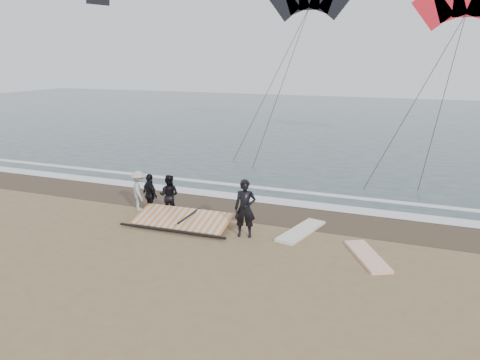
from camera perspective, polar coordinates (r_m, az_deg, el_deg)
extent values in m
plane|color=#8C704C|center=(14.32, -1.98, -9.34)|extent=(120.00, 120.00, 0.00)
cube|color=#233838|center=(45.63, 15.07, 6.96)|extent=(120.00, 54.00, 0.02)
cube|color=#4C3D2B|center=(18.24, 3.73, -3.93)|extent=(120.00, 2.80, 0.01)
cube|color=white|center=(19.51, 5.02, -2.63)|extent=(120.00, 0.90, 0.01)
cube|color=white|center=(21.07, 6.37, -1.34)|extent=(120.00, 0.45, 0.01)
imported|color=black|center=(15.52, 0.62, -3.48)|extent=(0.81, 0.63, 1.97)
cube|color=white|center=(14.75, 15.26, -8.94)|extent=(1.67, 2.35, 0.09)
cube|color=silver|center=(16.30, 7.46, -6.18)|extent=(1.21, 2.57, 0.10)
imported|color=black|center=(17.82, -8.65, -1.86)|extent=(0.88, 0.75, 1.59)
imported|color=black|center=(18.01, -10.90, -1.76)|extent=(1.01, 0.79, 1.61)
imported|color=#B6B5B1|center=(18.63, -12.22, -1.30)|extent=(1.12, 1.16, 1.59)
cube|color=black|center=(17.43, -6.67, -4.77)|extent=(2.39, 0.64, 0.09)
cube|color=orange|center=(16.76, -7.07, -4.67)|extent=(3.51, 1.45, 0.37)
cylinder|color=black|center=(16.19, -8.38, -6.15)|extent=(4.02, 0.22, 0.09)
cylinder|color=black|center=(16.57, -6.17, -4.32)|extent=(0.13, 1.74, 0.07)
cylinder|color=#262626|center=(25.79, 21.12, 9.98)|extent=(0.04, 0.04, 12.84)
cylinder|color=#262626|center=(26.03, 23.68, 9.77)|extent=(0.04, 0.04, 12.00)
cylinder|color=#262626|center=(31.55, 4.40, 12.68)|extent=(0.04, 0.04, 14.53)
cylinder|color=#262626|center=(30.67, 5.54, 12.60)|extent=(0.04, 0.04, 15.50)
cube|color=black|center=(55.90, -16.95, 20.22)|extent=(3.08, 0.12, 1.23)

